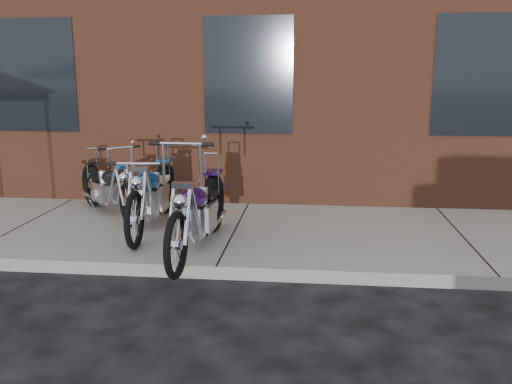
# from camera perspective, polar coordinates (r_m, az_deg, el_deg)

# --- Properties ---
(ground) EXTENTS (120.00, 120.00, 0.00)m
(ground) POSITION_cam_1_polar(r_m,az_deg,el_deg) (6.07, -4.20, -9.18)
(ground) COLOR black
(ground) RESTS_ON ground
(sidewalk) EXTENTS (22.00, 3.00, 0.15)m
(sidewalk) POSITION_cam_1_polar(r_m,az_deg,el_deg) (7.44, -2.17, -4.46)
(sidewalk) COLOR gray
(sidewalk) RESTS_ON ground
(chopper_purple) EXTENTS (0.60, 2.47, 1.38)m
(chopper_purple) POSITION_cam_1_polar(r_m,az_deg,el_deg) (6.46, -6.05, -2.33)
(chopper_purple) COLOR black
(chopper_purple) RESTS_ON sidewalk
(chopper_blue) EXTENTS (0.61, 2.48, 1.08)m
(chopper_blue) POSITION_cam_1_polar(r_m,az_deg,el_deg) (7.52, -10.82, -0.39)
(chopper_blue) COLOR black
(chopper_blue) RESTS_ON sidewalk
(chopper_third) EXTENTS (1.51, 1.67, 1.09)m
(chopper_third) POSITION_cam_1_polar(r_m,az_deg,el_deg) (8.38, -15.36, 0.27)
(chopper_third) COLOR black
(chopper_third) RESTS_ON sidewalk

